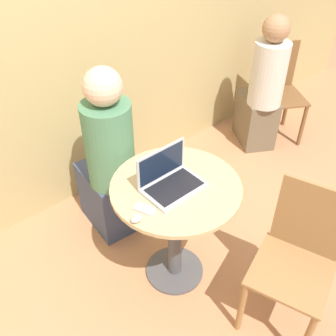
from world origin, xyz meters
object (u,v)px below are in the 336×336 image
at_px(person_seated, 109,167).
at_px(laptop, 170,180).
at_px(cell_phone, 145,209).
at_px(chair_empty, 296,260).

bearing_deg(person_seated, laptop, -87.14).
xyz_separation_m(cell_phone, person_seated, (0.19, 0.64, -0.22)).
distance_m(cell_phone, chair_empty, 0.86).
height_order(laptop, chair_empty, laptop).
bearing_deg(laptop, person_seated, 92.86).
bearing_deg(person_seated, chair_empty, -73.19).
relative_size(laptop, chair_empty, 0.36).
distance_m(laptop, chair_empty, 0.80).
height_order(laptop, person_seated, person_seated).
bearing_deg(cell_phone, laptop, 14.46).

